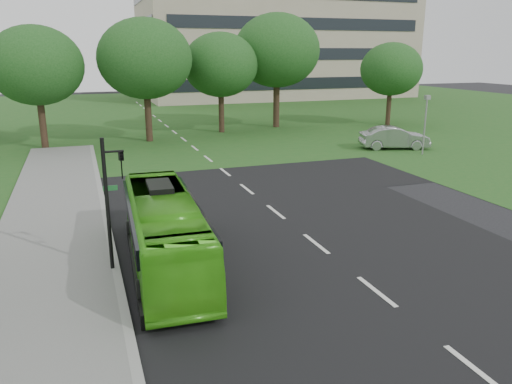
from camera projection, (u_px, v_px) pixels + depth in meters
ground at (343, 265)px, 16.45m from camera, size 160.00×160.00×0.00m
street_surfaces at (187, 146)px, 36.96m from camera, size 120.00×120.00×0.15m
office_building at (275, 13)px, 76.33m from camera, size 40.10×20.10×25.00m
tree_park_a at (36, 66)px, 34.80m from camera, size 6.50×6.50×8.64m
tree_park_b at (145, 59)px, 37.59m from camera, size 7.10×7.10×9.31m
tree_park_c at (221, 65)px, 42.14m from camera, size 6.35×6.35×8.43m
tree_park_d at (277, 51)px, 44.82m from camera, size 7.71×7.71×10.19m
tree_park_e at (391, 69)px, 46.71m from camera, size 5.76×5.76×7.68m
bus at (165, 231)px, 16.10m from camera, size 2.43×8.74×2.41m
sedan at (394, 138)px, 36.03m from camera, size 5.17×3.08×1.61m
traffic_light at (111, 195)px, 15.30m from camera, size 0.70×0.21×4.34m
camera_pole at (426, 117)px, 33.45m from camera, size 0.36×0.32×4.02m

